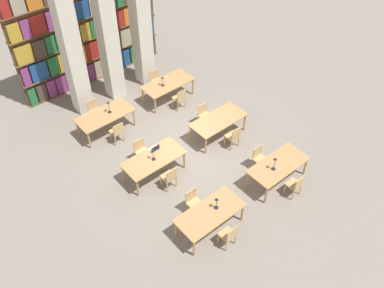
# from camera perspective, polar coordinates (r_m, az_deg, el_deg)

# --- Properties ---
(ground_plane) EXTENTS (40.00, 40.00, 0.00)m
(ground_plane) POSITION_cam_1_polar(r_m,az_deg,el_deg) (14.88, -0.70, -1.33)
(ground_plane) COLOR gray
(bookshelf_bank) EXTENTS (6.18, 0.35, 5.50)m
(bookshelf_bank) POSITION_cam_1_polar(r_m,az_deg,el_deg) (17.46, -13.88, 15.94)
(bookshelf_bank) COLOR brown
(bookshelf_bank) RESTS_ON ground_plane
(pillar_left) EXTENTS (0.61, 0.61, 6.00)m
(pillar_left) POSITION_cam_1_polar(r_m,az_deg,el_deg) (15.59, -16.08, 13.17)
(pillar_left) COLOR beige
(pillar_left) RESTS_ON ground_plane
(pillar_center) EXTENTS (0.61, 0.61, 6.00)m
(pillar_center) POSITION_cam_1_polar(r_m,az_deg,el_deg) (16.14, -11.40, 15.13)
(pillar_center) COLOR beige
(pillar_center) RESTS_ON ground_plane
(pillar_right) EXTENTS (0.61, 0.61, 6.00)m
(pillar_right) POSITION_cam_1_polar(r_m,az_deg,el_deg) (16.79, -6.98, 16.86)
(pillar_right) COLOR beige
(pillar_right) RESTS_ON ground_plane
(reading_table_0) EXTENTS (2.04, 0.96, 0.77)m
(reading_table_0) POSITION_cam_1_polar(r_m,az_deg,el_deg) (12.35, 2.42, -9.30)
(reading_table_0) COLOR tan
(reading_table_0) RESTS_ON ground_plane
(chair_0) EXTENTS (0.42, 0.40, 0.89)m
(chair_0) POSITION_cam_1_polar(r_m,az_deg,el_deg) (12.22, 4.94, -11.98)
(chair_0) COLOR tan
(chair_0) RESTS_ON ground_plane
(chair_1) EXTENTS (0.42, 0.40, 0.89)m
(chair_1) POSITION_cam_1_polar(r_m,az_deg,el_deg) (12.87, 0.20, -7.69)
(chair_1) COLOR tan
(chair_1) RESTS_ON ground_plane
(desk_lamp_0) EXTENTS (0.14, 0.14, 0.43)m
(desk_lamp_0) POSITION_cam_1_polar(r_m,az_deg,el_deg) (12.17, 3.29, -7.66)
(desk_lamp_0) COLOR #232328
(desk_lamp_0) RESTS_ON reading_table_0
(reading_table_1) EXTENTS (2.04, 0.96, 0.77)m
(reading_table_1) POSITION_cam_1_polar(r_m,az_deg,el_deg) (13.81, 11.42, -2.91)
(reading_table_1) COLOR tan
(reading_table_1) RESTS_ON ground_plane
(chair_2) EXTENTS (0.42, 0.40, 0.89)m
(chair_2) POSITION_cam_1_polar(r_m,az_deg,el_deg) (13.67, 13.62, -5.31)
(chair_2) COLOR tan
(chair_2) RESTS_ON ground_plane
(chair_3) EXTENTS (0.42, 0.40, 0.89)m
(chair_3) POSITION_cam_1_polar(r_m,az_deg,el_deg) (14.25, 8.97, -1.80)
(chair_3) COLOR tan
(chair_3) RESTS_ON ground_plane
(desk_lamp_1) EXTENTS (0.14, 0.14, 0.50)m
(desk_lamp_1) POSITION_cam_1_polar(r_m,az_deg,el_deg) (13.35, 10.98, -2.32)
(desk_lamp_1) COLOR #232328
(desk_lamp_1) RESTS_ON reading_table_1
(reading_table_2) EXTENTS (2.04, 0.96, 0.77)m
(reading_table_2) POSITION_cam_1_polar(r_m,az_deg,el_deg) (13.79, -5.13, -2.09)
(reading_table_2) COLOR tan
(reading_table_2) RESTS_ON ground_plane
(chair_4) EXTENTS (0.42, 0.40, 0.89)m
(chair_4) POSITION_cam_1_polar(r_m,az_deg,el_deg) (13.52, -3.02, -4.41)
(chair_4) COLOR tan
(chair_4) RESTS_ON ground_plane
(chair_5) EXTENTS (0.42, 0.40, 0.89)m
(chair_5) POSITION_cam_1_polar(r_m,az_deg,el_deg) (14.40, -6.75, -0.89)
(chair_5) COLOR tan
(chair_5) RESTS_ON ground_plane
(desk_lamp_2) EXTENTS (0.14, 0.14, 0.47)m
(desk_lamp_2) POSITION_cam_1_polar(r_m,az_deg,el_deg) (13.46, -5.22, -1.10)
(desk_lamp_2) COLOR #232328
(desk_lamp_2) RESTS_ON reading_table_2
(laptop) EXTENTS (0.32, 0.22, 0.21)m
(laptop) POSITION_cam_1_polar(r_m,az_deg,el_deg) (13.96, -5.05, -0.64)
(laptop) COLOR silver
(laptop) RESTS_ON reading_table_2
(reading_table_3) EXTENTS (2.04, 0.96, 0.77)m
(reading_table_3) POSITION_cam_1_polar(r_m,az_deg,el_deg) (15.13, 3.53, 3.09)
(reading_table_3) COLOR tan
(reading_table_3) RESTS_ON ground_plane
(chair_6) EXTENTS (0.42, 0.40, 0.89)m
(chair_6) POSITION_cam_1_polar(r_m,az_deg,el_deg) (14.88, 5.54, 1.04)
(chair_6) COLOR tan
(chair_6) RESTS_ON ground_plane
(chair_7) EXTENTS (0.42, 0.40, 0.89)m
(chair_7) POSITION_cam_1_polar(r_m,az_deg,el_deg) (15.70, 1.65, 3.96)
(chair_7) COLOR tan
(chair_7) RESTS_ON ground_plane
(reading_table_4) EXTENTS (2.04, 0.96, 0.77)m
(reading_table_4) POSITION_cam_1_polar(r_m,az_deg,el_deg) (15.61, -11.52, 3.65)
(reading_table_4) COLOR tan
(reading_table_4) RESTS_ON ground_plane
(chair_8) EXTENTS (0.42, 0.40, 0.89)m
(chair_8) POSITION_cam_1_polar(r_m,az_deg,el_deg) (15.22, -9.94, 1.65)
(chair_8) COLOR tan
(chair_8) RESTS_ON ground_plane
(chair_9) EXTENTS (0.42, 0.40, 0.89)m
(chair_9) POSITION_cam_1_polar(r_m,az_deg,el_deg) (16.28, -12.84, 4.42)
(chair_9) COLOR tan
(chair_9) RESTS_ON ground_plane
(desk_lamp_3) EXTENTS (0.14, 0.14, 0.49)m
(desk_lamp_3) POSITION_cam_1_polar(r_m,az_deg,el_deg) (15.42, -11.08, 5.12)
(desk_lamp_3) COLOR #232328
(desk_lamp_3) RESTS_ON reading_table_4
(reading_table_5) EXTENTS (2.04, 0.96, 0.77)m
(reading_table_5) POSITION_cam_1_polar(r_m,az_deg,el_deg) (16.83, -3.24, 7.95)
(reading_table_5) COLOR tan
(reading_table_5) RESTS_ON ground_plane
(chair_10) EXTENTS (0.42, 0.40, 0.89)m
(chair_10) POSITION_cam_1_polar(r_m,az_deg,el_deg) (16.46, -1.64, 6.16)
(chair_10) COLOR tan
(chair_10) RESTS_ON ground_plane
(chair_11) EXTENTS (0.42, 0.40, 0.89)m
(chair_11) POSITION_cam_1_polar(r_m,az_deg,el_deg) (17.45, -4.82, 8.51)
(chair_11) COLOR tan
(chair_11) RESTS_ON ground_plane
(desk_lamp_4) EXTENTS (0.14, 0.14, 0.41)m
(desk_lamp_4) POSITION_cam_1_polar(r_m,az_deg,el_deg) (16.49, -3.95, 8.55)
(desk_lamp_4) COLOR #232328
(desk_lamp_4) RESTS_ON reading_table_5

